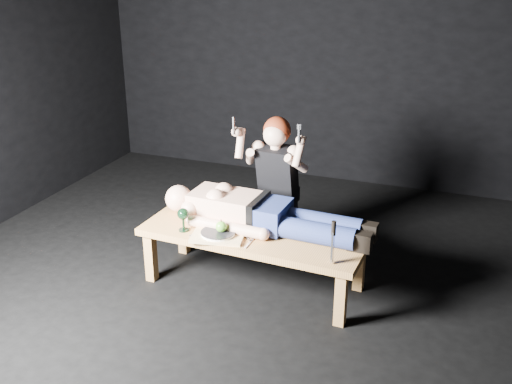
# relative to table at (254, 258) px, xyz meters

# --- Properties ---
(ground) EXTENTS (5.00, 5.00, 0.00)m
(ground) POSITION_rel_table_xyz_m (-0.13, -0.02, -0.23)
(ground) COLOR black
(ground) RESTS_ON ground
(back_wall) EXTENTS (5.00, 0.00, 5.00)m
(back_wall) POSITION_rel_table_xyz_m (-0.13, 2.48, 1.27)
(back_wall) COLOR black
(back_wall) RESTS_ON ground
(table) EXTENTS (1.71, 0.71, 0.45)m
(table) POSITION_rel_table_xyz_m (0.00, 0.00, 0.00)
(table) COLOR #BD8941
(table) RESTS_ON ground
(lying_man) EXTENTS (1.79, 0.62, 0.28)m
(lying_man) POSITION_rel_table_xyz_m (0.06, 0.10, 0.36)
(lying_man) COLOR tan
(lying_man) RESTS_ON table
(kneeling_woman) EXTENTS (0.70, 0.77, 1.23)m
(kneeling_woman) POSITION_rel_table_xyz_m (-0.00, 0.64, 0.39)
(kneeling_woman) COLOR black
(kneeling_woman) RESTS_ON ground
(serving_tray) EXTENTS (0.42, 0.34, 0.02)m
(serving_tray) POSITION_rel_table_xyz_m (-0.21, -0.18, 0.24)
(serving_tray) COLOR tan
(serving_tray) RESTS_ON table
(plate) EXTENTS (0.30, 0.30, 0.02)m
(plate) POSITION_rel_table_xyz_m (-0.21, -0.18, 0.26)
(plate) COLOR white
(plate) RESTS_ON serving_tray
(apple) EXTENTS (0.08, 0.08, 0.08)m
(apple) POSITION_rel_table_xyz_m (-0.19, -0.17, 0.31)
(apple) COLOR #54A21F
(apple) RESTS_ON plate
(goblet) EXTENTS (0.09, 0.09, 0.18)m
(goblet) POSITION_rel_table_xyz_m (-0.50, -0.17, 0.32)
(goblet) COLOR black
(goblet) RESTS_ON table
(fork_flat) EXTENTS (0.06, 0.18, 0.01)m
(fork_flat) POSITION_rel_table_xyz_m (-0.38, -0.16, 0.23)
(fork_flat) COLOR #B2B2B7
(fork_flat) RESTS_ON table
(knife_flat) EXTENTS (0.02, 0.18, 0.01)m
(knife_flat) POSITION_rel_table_xyz_m (0.04, -0.19, 0.23)
(knife_flat) COLOR #B2B2B7
(knife_flat) RESTS_ON table
(spoon_flat) EXTENTS (0.15, 0.13, 0.01)m
(spoon_flat) POSITION_rel_table_xyz_m (-0.02, -0.11, 0.23)
(spoon_flat) COLOR #B2B2B7
(spoon_flat) RESTS_ON table
(carving_knife) EXTENTS (0.04, 0.05, 0.31)m
(carving_knife) POSITION_rel_table_xyz_m (0.66, -0.27, 0.38)
(carving_knife) COLOR #B2B2B7
(carving_knife) RESTS_ON table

